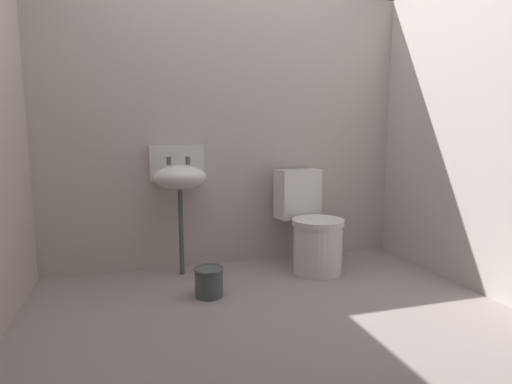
# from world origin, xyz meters

# --- Properties ---
(ground_plane) EXTENTS (3.33, 2.41, 0.08)m
(ground_plane) POSITION_xyz_m (0.00, 0.00, -0.04)
(ground_plane) COLOR gray
(wall_back) EXTENTS (3.33, 0.10, 2.21)m
(wall_back) POSITION_xyz_m (0.00, 1.06, 1.11)
(wall_back) COLOR #BDB1A9
(wall_back) RESTS_ON ground
(wall_right) EXTENTS (0.10, 2.21, 2.21)m
(wall_right) POSITION_xyz_m (1.51, 0.10, 1.11)
(wall_right) COLOR #BFB4AE
(wall_right) RESTS_ON ground
(toilet_near_wall) EXTENTS (0.47, 0.65, 0.78)m
(toilet_near_wall) POSITION_xyz_m (0.58, 0.66, 0.32)
(toilet_near_wall) COLOR silver
(toilet_near_wall) RESTS_ON ground
(sink) EXTENTS (0.42, 0.34, 0.99)m
(sink) POSITION_xyz_m (-0.43, 0.84, 0.75)
(sink) COLOR #49524C
(sink) RESTS_ON ground
(bucket) EXTENTS (0.20, 0.20, 0.20)m
(bucket) POSITION_xyz_m (-0.30, 0.33, 0.10)
(bucket) COLOR #49524C
(bucket) RESTS_ON ground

